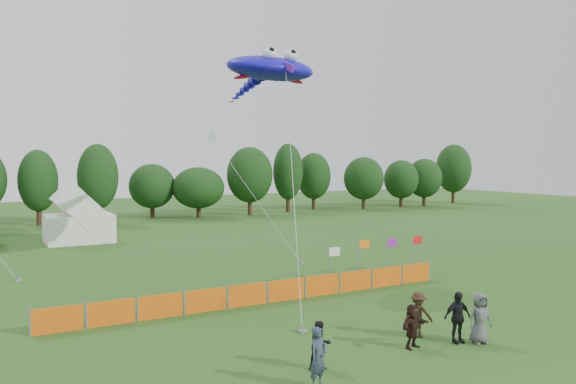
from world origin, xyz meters
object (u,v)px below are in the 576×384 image
spectator_a (318,358)px  spectator_b (320,346)px  tent_right (79,219)px  stingray_kite (268,70)px  spectator_f (413,326)px  spectator_c (418,315)px  spectator_d (457,317)px  barrier_fence (267,292)px  spectator_e (480,318)px

spectator_a → spectator_b: bearing=34.1°
tent_right → stingray_kite: 21.70m
spectator_f → stingray_kite: stingray_kite is taller
spectator_b → tent_right: bearing=99.1°
spectator_c → spectator_b: bearing=-149.3°
spectator_d → stingray_kite: size_ratio=0.10×
barrier_fence → spectator_c: size_ratio=11.67×
spectator_b → spectator_f: (3.91, 0.11, 0.01)m
spectator_b → spectator_c: size_ratio=0.91×
spectator_e → spectator_a: bearing=-165.1°
barrier_fence → spectator_e: bearing=-64.5°
tent_right → spectator_b: tent_right is taller
barrier_fence → stingray_kite: 13.50m
spectator_b → spectator_c: bearing=15.8°
spectator_d → spectator_f: size_ratio=1.19×
spectator_a → spectator_f: bearing=-6.0°
barrier_fence → spectator_c: 7.63m
spectator_a → spectator_e: spectator_e is taller
spectator_e → spectator_f: size_ratio=1.17×
tent_right → barrier_fence: 24.59m
spectator_a → spectator_b: (0.81, 1.18, -0.13)m
spectator_a → stingray_kite: bearing=46.4°
tent_right → barrier_fence: tent_right is taller
spectator_b → spectator_e: spectator_e is taller
spectator_d → barrier_fence: bearing=122.3°
spectator_a → spectator_d: size_ratio=0.97×
spectator_b → spectator_a: bearing=-119.6°
tent_right → stingray_kite: (7.94, -17.57, 9.95)m
spectator_b → spectator_e: size_ratio=0.85×
stingray_kite → spectator_c: bearing=-93.3°
spectator_c → spectator_f: size_ratio=1.09×
tent_right → spectator_a: (1.44, -33.38, -0.92)m
spectator_b → spectator_d: (5.73, -0.22, 0.16)m
spectator_a → spectator_b: size_ratio=1.17×
spectator_c → stingray_kite: (0.78, 13.71, 10.92)m
tent_right → spectator_e: 33.99m
tent_right → barrier_fence: size_ratio=0.26×
barrier_fence → spectator_e: 9.66m
spectator_b → spectator_f: spectator_f is taller
tent_right → spectator_c: tent_right is taller
spectator_a → stingray_kite: 20.26m
spectator_c → spectator_d: (0.83, -1.14, 0.08)m
stingray_kite → spectator_f: bearing=-97.0°
spectator_e → spectator_f: spectator_e is taller
spectator_a → spectator_e: bearing=-17.1°
spectator_f → spectator_e: bearing=-31.1°
spectator_d → stingray_kite: stingray_kite is taller
spectator_a → spectator_e: size_ratio=0.99×
spectator_a → barrier_fence: bearing=50.5°
tent_right → spectator_e: tent_right is taller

